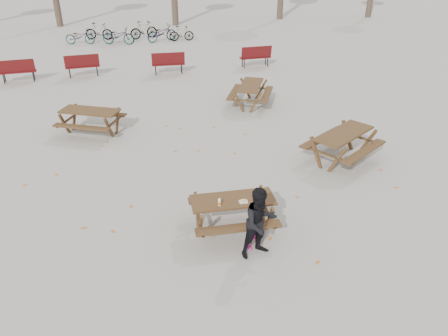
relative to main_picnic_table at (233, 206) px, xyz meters
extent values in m
plane|color=gray|center=(0.00, 0.00, -0.59)|extent=(80.00, 80.00, 0.00)
cube|color=#3A2315|center=(0.00, 0.00, 0.16)|extent=(1.80, 0.70, 0.05)
cube|color=#3A2315|center=(0.00, -0.60, -0.14)|extent=(1.80, 0.25, 0.05)
cube|color=#3A2315|center=(0.00, 0.60, -0.14)|extent=(1.80, 0.25, 0.05)
cylinder|color=#3A2315|center=(-0.75, -0.30, -0.22)|extent=(0.08, 0.08, 0.73)
cylinder|color=#3A2315|center=(-0.75, 0.30, -0.22)|extent=(0.08, 0.08, 0.73)
cylinder|color=#3A2315|center=(0.75, -0.30, -0.22)|extent=(0.08, 0.08, 0.73)
cylinder|color=#3A2315|center=(0.75, 0.30, -0.22)|extent=(0.08, 0.08, 0.73)
cube|color=white|center=(0.19, -0.17, 0.21)|extent=(0.18, 0.11, 0.03)
ellipsoid|color=tan|center=(0.19, -0.17, 0.25)|extent=(0.14, 0.06, 0.05)
cylinder|color=silver|center=(-0.33, -0.19, 0.26)|extent=(0.06, 0.06, 0.15)
cylinder|color=orange|center=(-0.33, -0.19, 0.25)|extent=(0.07, 0.07, 0.05)
cylinder|color=white|center=(-0.33, -0.19, 0.35)|extent=(0.03, 0.03, 0.02)
imported|color=#CD198C|center=(0.30, -0.72, -0.06)|extent=(0.44, 0.37, 1.04)
imported|color=black|center=(0.35, -0.94, 0.18)|extent=(0.89, 0.78, 1.53)
imported|color=black|center=(-5.05, 19.49, -0.15)|extent=(1.74, 0.81, 0.88)
imported|color=black|center=(-4.02, 20.54, -0.08)|extent=(1.74, 0.90, 1.00)
imported|color=black|center=(-2.83, 19.04, -0.10)|extent=(1.97, 1.14, 0.98)
imported|color=black|center=(-1.34, 20.35, -0.06)|extent=(1.81, 1.07, 1.05)
imported|color=black|center=(-0.29, 19.36, -0.09)|extent=(1.99, 1.35, 0.99)
imported|color=black|center=(0.88, 19.26, -0.14)|extent=(1.47, 0.43, 0.88)
camera|label=1|loc=(-1.67, -7.72, 5.21)|focal=35.00mm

